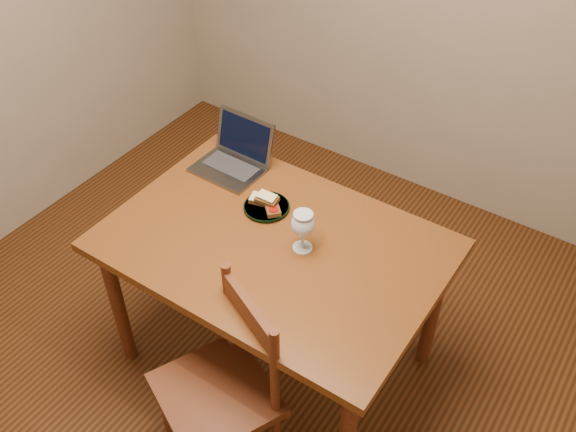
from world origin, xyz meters
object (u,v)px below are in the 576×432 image
Objects in this scene: plate at (267,207)px; milk_glass at (303,231)px; table at (274,257)px; laptop at (236,154)px; chair at (221,383)px.

milk_glass is (0.25, -0.11, 0.08)m from plate.
laptop is (-0.42, 0.31, 0.14)m from table.
milk_glass is at bearing -26.52° from laptop.
table is at bearing -46.50° from plate.
table is 6.83× the size of plate.
plate reaches higher than table.
plate is 0.28m from milk_glass.
table is at bearing -163.54° from milk_glass.
table is 0.53m from chair.
plate is (-0.14, 0.14, 0.09)m from table.
plate is 0.34m from laptop.
milk_glass is 0.60× the size of laptop.
laptop reaches higher than table.
milk_glass is at bearing 16.46° from table.
chair reaches higher than plate.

